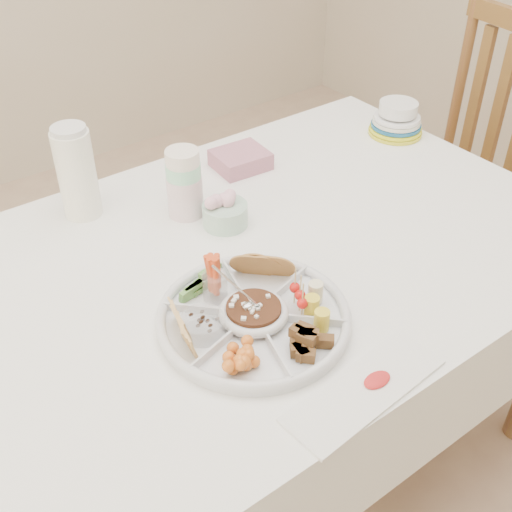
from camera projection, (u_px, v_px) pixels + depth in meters
floor at (261, 448)px, 1.94m from camera, size 4.00×4.00×0.00m
dining_table at (261, 362)px, 1.71m from camera, size 1.52×1.02×0.76m
chair at (447, 177)px, 2.18m from camera, size 0.49×0.49×1.07m
party_tray at (254, 315)px, 1.27m from camera, size 0.47×0.47×0.04m
bean_dip at (254, 312)px, 1.26m from camera, size 0.13×0.13×0.04m
tortillas at (262, 266)px, 1.36m from camera, size 0.13×0.13×0.06m
carrot_cucumber at (204, 273)px, 1.31m from camera, size 0.12×0.12×0.09m
pita_raisins at (190, 324)px, 1.22m from camera, size 0.15×0.15×0.07m
cherries at (243, 358)px, 1.16m from camera, size 0.13×0.13×0.04m
granola_chunks at (308, 339)px, 1.20m from camera, size 0.11×0.11×0.04m
banana_tomato at (314, 285)px, 1.28m from camera, size 0.12×0.12×0.08m
cup_stack at (183, 171)px, 1.52m from camera, size 0.10×0.10×0.24m
thermos at (76, 171)px, 1.53m from camera, size 0.11×0.11×0.24m
flower_bowl at (225, 210)px, 1.53m from camera, size 0.14×0.14×0.08m
napkin_stack at (241, 160)px, 1.77m from camera, size 0.15×0.13×0.05m
plate_stack at (397, 118)px, 1.91m from camera, size 0.20×0.20×0.10m
placemat at (365, 390)px, 1.14m from camera, size 0.34×0.13×0.01m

